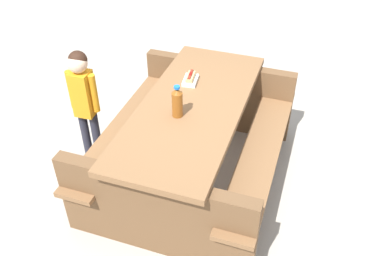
% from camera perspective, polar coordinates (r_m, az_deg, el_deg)
% --- Properties ---
extents(ground_plane, '(30.00, 30.00, 0.00)m').
position_cam_1_polar(ground_plane, '(3.65, -0.00, -6.51)').
color(ground_plane, '#ADA599').
rests_on(ground_plane, ground).
extents(picnic_table, '(1.96, 1.62, 0.75)m').
position_cam_1_polar(picnic_table, '(3.35, -0.00, -1.08)').
color(picnic_table, brown).
rests_on(picnic_table, ground).
extents(soda_bottle, '(0.08, 0.08, 0.25)m').
position_cam_1_polar(soda_bottle, '(2.99, -2.03, 3.54)').
color(soda_bottle, brown).
rests_on(soda_bottle, picnic_table).
extents(hotdog_tray, '(0.18, 0.11, 0.08)m').
position_cam_1_polar(hotdog_tray, '(3.43, -0.22, 6.76)').
color(hotdog_tray, white).
rests_on(hotdog_tray, picnic_table).
extents(child_in_coat, '(0.17, 0.26, 1.06)m').
position_cam_1_polar(child_in_coat, '(3.54, -14.63, 4.54)').
color(child_in_coat, '#262633').
rests_on(child_in_coat, ground).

